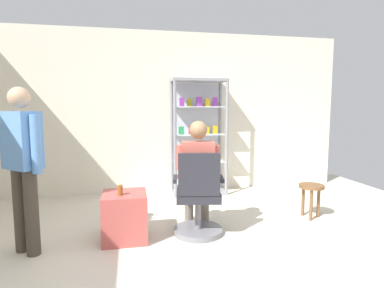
% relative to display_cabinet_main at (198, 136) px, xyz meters
% --- Properties ---
extents(ground_plane, '(7.20, 7.20, 0.00)m').
position_rel_display_cabinet_main_xyz_m(ground_plane, '(-0.40, -2.76, -0.97)').
color(ground_plane, beige).
extents(back_wall, '(6.00, 0.10, 2.70)m').
position_rel_display_cabinet_main_xyz_m(back_wall, '(-0.40, 0.24, 0.38)').
color(back_wall, silver).
rests_on(back_wall, ground).
extents(display_cabinet_main, '(0.90, 0.45, 1.90)m').
position_rel_display_cabinet_main_xyz_m(display_cabinet_main, '(0.00, 0.00, 0.00)').
color(display_cabinet_main, gray).
rests_on(display_cabinet_main, ground).
extents(office_chair, '(0.60, 0.56, 0.96)m').
position_rel_display_cabinet_main_xyz_m(office_chair, '(-0.39, -1.81, -0.57)').
color(office_chair, slate).
rests_on(office_chair, ground).
extents(seated_shopkeeper, '(0.53, 0.61, 1.29)m').
position_rel_display_cabinet_main_xyz_m(seated_shopkeeper, '(-0.36, -1.64, -0.25)').
color(seated_shopkeeper, slate).
rests_on(seated_shopkeeper, ground).
extents(storage_crate, '(0.47, 0.47, 0.52)m').
position_rel_display_cabinet_main_xyz_m(storage_crate, '(-1.19, -1.75, -0.71)').
color(storage_crate, '#B24C47').
rests_on(storage_crate, ground).
extents(tea_glass, '(0.06, 0.06, 0.11)m').
position_rel_display_cabinet_main_xyz_m(tea_glass, '(-1.23, -1.82, -0.40)').
color(tea_glass, brown).
rests_on(tea_glass, storage_crate).
extents(standing_customer, '(0.42, 0.40, 1.63)m').
position_rel_display_cabinet_main_xyz_m(standing_customer, '(-2.14, -1.89, -0.03)').
color(standing_customer, '#3F382D').
rests_on(standing_customer, ground).
extents(wooden_stool, '(0.32, 0.32, 0.44)m').
position_rel_display_cabinet_main_xyz_m(wooden_stool, '(1.18, -1.52, -0.62)').
color(wooden_stool, brown).
rests_on(wooden_stool, ground).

